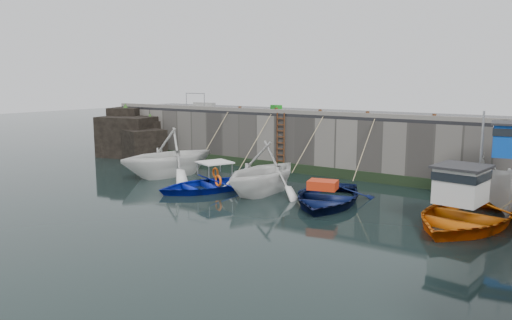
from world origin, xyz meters
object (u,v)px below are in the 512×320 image
Objects in this scene: bollard_b at (276,110)px; boat_far_orange at (465,213)px; boat_near_blue at (205,190)px; bollard_d at (367,114)px; boat_near_white at (169,176)px; boat_near_blacktrim at (263,193)px; fish_crate at (276,108)px; bollard_a at (240,109)px; bollard_c at (320,112)px; boat_near_navy at (327,203)px; boat_far_white at (510,181)px; bollard_e at (434,117)px; ladder at (280,142)px.

boat_far_orange is at bearing -25.27° from bollard_b.
bollard_d is at bearing 72.32° from boat_near_blue.
boat_near_white reaches higher than boat_near_blacktrim.
boat_far_orange is at bearing -7.96° from fish_crate.
fish_crate reaches higher than bollard_a.
boat_far_orange reaches higher than bollard_c.
bollard_c is at bearing 155.07° from boat_far_orange.
bollard_b is (-5.89, 5.32, 3.30)m from boat_near_navy.
boat_far_white is 14.79m from bollard_a.
boat_far_white is 9.74m from bollard_c.
bollard_e is (-2.66, 5.27, 2.90)m from boat_far_orange.
boat_near_navy is at bearing -42.77° from ladder.
boat_near_blacktrim is 17.62× the size of bollard_e.
boat_near_navy is 6.29m from bollard_d.
bollard_c is at bearing 0.00° from bollard_b.
bollard_b is at bearing 180.00° from bollard_d.
boat_near_blacktrim is at bearing 164.47° from boat_near_navy.
bollard_b and bollard_e have the same top height.
boat_far_orange reaches higher than boat_near_blacktrim.
boat_far_white reaches higher than boat_near_blacktrim.
bollard_b is 2.70m from bollard_c.
bollard_a is at bearing 180.00° from bollard_c.
ladder is 11.43× the size of bollard_b.
boat_near_blue is 16.33× the size of bollard_c.
bollard_c reaches higher than ladder.
boat_near_navy is 7.02m from bollard_c.
fish_crate is at bearing 153.38° from bollard_c.
boat_far_white is at bearing -6.93° from bollard_a.
boat_far_white is at bearing -26.69° from bollard_e.
boat_near_navy is at bearing -172.51° from boat_far_orange.
boat_far_orange reaches higher than boat_near_white.
fish_crate is 2.19× the size of bollard_a.
ladder reaches higher than boat_near_navy.
bollard_d is at bearing 81.81° from boat_near_navy.
ladder is 0.48× the size of boat_far_white.
ladder is 11.43× the size of bollard_e.
boat_near_white is 0.83× the size of boat_far_orange.
boat_near_white is 19.06× the size of bollard_c.
boat_far_orange is (10.97, 0.97, 0.40)m from boat_near_blue.
boat_near_white is 9.45m from boat_near_navy.
bollard_a is 7.80m from bollard_d.
boat_near_blacktrim is 8.51m from bollard_e.
boat_far_white is 23.84× the size of bollard_d.
bollard_e is at bearing 144.23° from boat_far_white.
ladder is 0.60× the size of boat_near_white.
ladder reaches higher than boat_near_white.
bollard_b is at bearing 146.14° from ladder.
boat_near_navy is 18.14× the size of bollard_d.
boat_far_white reaches higher than boat_near_navy.
boat_near_navy is at bearing 10.68° from boat_near_white.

